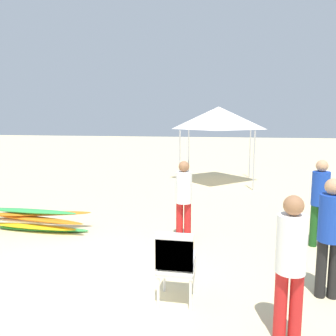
{
  "coord_description": "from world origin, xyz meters",
  "views": [
    {
      "loc": [
        2.43,
        -4.1,
        2.44
      ],
      "look_at": [
        0.99,
        3.8,
        1.26
      ],
      "focal_mm": 36.56,
      "sensor_mm": 36.0,
      "label": 1
    }
  ],
  "objects_px": {
    "lifeguard_near_center": "(320,197)",
    "lifeguard_far_right": "(291,259)",
    "surfboard_pile": "(35,220)",
    "lifeguard_near_right": "(330,230)",
    "lifeguard_near_left": "(184,196)",
    "stacked_plastic_chairs": "(176,261)",
    "popup_canopy": "(218,118)"
  },
  "relations": [
    {
      "from": "lifeguard_near_center",
      "to": "lifeguard_far_right",
      "type": "height_order",
      "value": "lifeguard_near_center"
    },
    {
      "from": "surfboard_pile",
      "to": "lifeguard_near_right",
      "type": "height_order",
      "value": "lifeguard_near_right"
    },
    {
      "from": "lifeguard_near_center",
      "to": "lifeguard_near_right",
      "type": "xyz_separation_m",
      "value": [
        -0.34,
        -1.97,
        -0.01
      ]
    },
    {
      "from": "lifeguard_near_right",
      "to": "lifeguard_far_right",
      "type": "xyz_separation_m",
      "value": [
        -0.68,
        -1.05,
        -0.01
      ]
    },
    {
      "from": "lifeguard_near_left",
      "to": "lifeguard_near_right",
      "type": "xyz_separation_m",
      "value": [
        2.22,
        -1.81,
        0.03
      ]
    },
    {
      "from": "surfboard_pile",
      "to": "lifeguard_far_right",
      "type": "height_order",
      "value": "lifeguard_far_right"
    },
    {
      "from": "lifeguard_near_right",
      "to": "stacked_plastic_chairs",
      "type": "bearing_deg",
      "value": -164.7
    },
    {
      "from": "stacked_plastic_chairs",
      "to": "lifeguard_near_right",
      "type": "xyz_separation_m",
      "value": [
        2.0,
        0.55,
        0.35
      ]
    },
    {
      "from": "stacked_plastic_chairs",
      "to": "lifeguard_near_center",
      "type": "bearing_deg",
      "value": 47.02
    },
    {
      "from": "lifeguard_near_right",
      "to": "lifeguard_near_left",
      "type": "bearing_deg",
      "value": 140.87
    },
    {
      "from": "lifeguard_far_right",
      "to": "lifeguard_near_center",
      "type": "bearing_deg",
      "value": 71.41
    },
    {
      "from": "popup_canopy",
      "to": "lifeguard_near_right",
      "type": "bearing_deg",
      "value": -77.7
    },
    {
      "from": "stacked_plastic_chairs",
      "to": "popup_canopy",
      "type": "relative_size",
      "value": 0.36
    },
    {
      "from": "surfboard_pile",
      "to": "popup_canopy",
      "type": "relative_size",
      "value": 0.87
    },
    {
      "from": "lifeguard_near_left",
      "to": "popup_canopy",
      "type": "height_order",
      "value": "popup_canopy"
    },
    {
      "from": "lifeguard_near_center",
      "to": "popup_canopy",
      "type": "height_order",
      "value": "popup_canopy"
    },
    {
      "from": "popup_canopy",
      "to": "lifeguard_near_left",
      "type": "bearing_deg",
      "value": -93.67
    },
    {
      "from": "lifeguard_near_left",
      "to": "lifeguard_far_right",
      "type": "xyz_separation_m",
      "value": [
        1.55,
        -2.86,
        0.02
      ]
    },
    {
      "from": "surfboard_pile",
      "to": "lifeguard_near_left",
      "type": "height_order",
      "value": "lifeguard_near_left"
    },
    {
      "from": "stacked_plastic_chairs",
      "to": "lifeguard_far_right",
      "type": "xyz_separation_m",
      "value": [
        1.33,
        -0.5,
        0.34
      ]
    },
    {
      "from": "surfboard_pile",
      "to": "lifeguard_near_center",
      "type": "relative_size",
      "value": 1.49
    },
    {
      "from": "stacked_plastic_chairs",
      "to": "lifeguard_far_right",
      "type": "bearing_deg",
      "value": -20.78
    },
    {
      "from": "surfboard_pile",
      "to": "lifeguard_near_left",
      "type": "xyz_separation_m",
      "value": [
        3.26,
        -0.04,
        0.68
      ]
    },
    {
      "from": "surfboard_pile",
      "to": "lifeguard_far_right",
      "type": "bearing_deg",
      "value": -31.13
    },
    {
      "from": "stacked_plastic_chairs",
      "to": "lifeguard_near_left",
      "type": "bearing_deg",
      "value": 95.25
    },
    {
      "from": "stacked_plastic_chairs",
      "to": "popup_canopy",
      "type": "height_order",
      "value": "popup_canopy"
    },
    {
      "from": "lifeguard_near_right",
      "to": "lifeguard_far_right",
      "type": "relative_size",
      "value": 1.01
    },
    {
      "from": "lifeguard_near_left",
      "to": "popup_canopy",
      "type": "relative_size",
      "value": 0.56
    },
    {
      "from": "surfboard_pile",
      "to": "lifeguard_near_right",
      "type": "relative_size",
      "value": 1.51
    },
    {
      "from": "lifeguard_near_left",
      "to": "lifeguard_near_center",
      "type": "xyz_separation_m",
      "value": [
        2.56,
        0.16,
        0.04
      ]
    },
    {
      "from": "lifeguard_near_center",
      "to": "stacked_plastic_chairs",
      "type": "bearing_deg",
      "value": -132.98
    },
    {
      "from": "stacked_plastic_chairs",
      "to": "lifeguard_near_right",
      "type": "relative_size",
      "value": 0.62
    }
  ]
}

